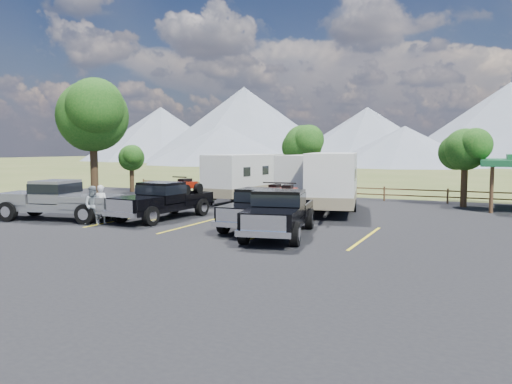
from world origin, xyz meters
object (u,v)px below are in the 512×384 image
at_px(person_b, 94,205).
at_px(rig_left, 165,199).
at_px(trailer_center, 316,180).
at_px(person_a, 101,204).
at_px(rig_right, 280,211).
at_px(trailer_left, 245,177).
at_px(tree_big_nw, 92,116).
at_px(pickup_silver, 59,199).
at_px(rig_center, 262,207).
at_px(trailer_right, 333,181).

bearing_deg(person_b, rig_left, 36.09).
distance_m(trailer_center, person_a, 12.52).
distance_m(rig_right, trailer_left, 13.10).
height_order(rig_left, person_a, rig_left).
xyz_separation_m(tree_big_nw, rig_left, (8.20, -3.90, -4.56)).
bearing_deg(pickup_silver, person_a, 77.89).
height_order(rig_center, pickup_silver, rig_center).
height_order(rig_left, rig_right, rig_right).
distance_m(tree_big_nw, pickup_silver, 8.71).
xyz_separation_m(trailer_left, trailer_center, (5.32, -1.31, 0.01)).
bearing_deg(trailer_right, rig_center, -113.91).
distance_m(tree_big_nw, person_a, 10.23).
xyz_separation_m(rig_right, trailer_right, (-0.17, 8.11, 0.71)).
distance_m(rig_left, person_b, 3.53).
relative_size(rig_center, rig_right, 0.92).
xyz_separation_m(trailer_left, trailer_right, (6.87, -2.92, 0.08)).
height_order(rig_right, trailer_right, trailer_right).
xyz_separation_m(rig_left, person_a, (-1.77, -2.56, -0.09)).
bearing_deg(rig_left, trailer_right, 45.80).
distance_m(trailer_center, trailer_right, 2.23).
bearing_deg(trailer_left, person_a, -95.66).
relative_size(rig_center, trailer_center, 0.66).
height_order(rig_right, trailer_center, trailer_center).
xyz_separation_m(rig_right, pickup_silver, (-11.58, -0.50, 0.02)).
bearing_deg(person_b, rig_right, -16.76).
bearing_deg(tree_big_nw, rig_left, -25.44).
distance_m(tree_big_nw, rig_left, 10.16).
xyz_separation_m(tree_big_nw, pickup_silver, (3.71, -6.44, -4.54)).
height_order(tree_big_nw, pickup_silver, tree_big_nw).
xyz_separation_m(rig_left, trailer_right, (6.92, 6.08, 0.72)).
distance_m(rig_left, trailer_center, 9.41).
distance_m(trailer_left, trailer_right, 7.46).
relative_size(rig_left, trailer_left, 0.70).
relative_size(tree_big_nw, rig_right, 1.21).
bearing_deg(rig_left, rig_right, -11.50).
distance_m(trailer_left, person_b, 12.19).
relative_size(tree_big_nw, person_b, 4.36).
distance_m(trailer_left, pickup_silver, 12.41).
xyz_separation_m(trailer_right, person_a, (-8.69, -8.64, -0.80)).
bearing_deg(trailer_right, rig_left, -151.33).
height_order(rig_right, person_b, rig_right).
distance_m(trailer_right, person_b, 12.64).
bearing_deg(rig_left, pickup_silver, -145.98).
bearing_deg(trailer_left, tree_big_nw, -144.97).
xyz_separation_m(rig_left, rig_center, (5.60, -0.53, -0.05)).
relative_size(tree_big_nw, trailer_right, 0.83).
distance_m(trailer_left, trailer_center, 5.48).
height_order(rig_left, trailer_center, trailer_center).
bearing_deg(rig_center, pickup_silver, -170.87).
xyz_separation_m(rig_right, person_b, (-8.89, -1.00, -0.10)).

